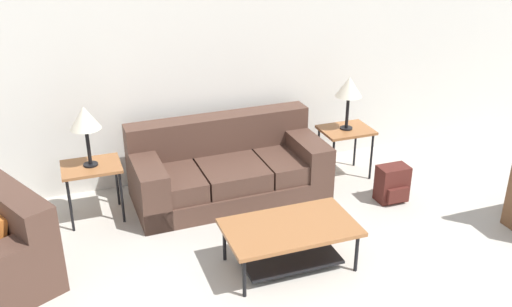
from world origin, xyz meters
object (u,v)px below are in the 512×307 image
(couch, at_px, (228,170))
(coffee_table, at_px, (290,236))
(side_table_right, at_px, (346,134))
(table_lamp_right, at_px, (349,88))
(table_lamp_left, at_px, (85,119))
(backpack, at_px, (392,184))
(side_table_left, at_px, (92,171))

(couch, xyz_separation_m, coffee_table, (0.11, -1.43, 0.01))
(side_table_right, distance_m, table_lamp_right, 0.54)
(couch, relative_size, table_lamp_left, 3.38)
(table_lamp_right, bearing_deg, coffee_table, -132.10)
(coffee_table, height_order, side_table_right, side_table_right)
(coffee_table, xyz_separation_m, side_table_right, (1.29, 1.43, 0.22))
(table_lamp_left, xyz_separation_m, backpack, (3.00, -0.71, -0.87))
(side_table_left, relative_size, table_lamp_right, 0.96)
(couch, height_order, side_table_left, couch)
(couch, xyz_separation_m, table_lamp_left, (-1.40, -0.01, 0.77))
(couch, bearing_deg, backpack, -24.14)
(coffee_table, distance_m, side_table_right, 1.94)
(side_table_left, distance_m, table_lamp_right, 2.85)
(couch, distance_m, side_table_left, 1.42)
(coffee_table, xyz_separation_m, backpack, (1.49, 0.72, -0.11))
(coffee_table, relative_size, side_table_right, 1.95)
(coffee_table, height_order, table_lamp_left, table_lamp_left)
(coffee_table, relative_size, side_table_left, 1.95)
(side_table_right, xyz_separation_m, table_lamp_right, (0.00, 0.00, 0.54))
(couch, distance_m, coffee_table, 1.44)
(backpack, bearing_deg, coffee_table, -154.32)
(table_lamp_left, height_order, backpack, table_lamp_left)
(coffee_table, relative_size, table_lamp_left, 1.88)
(side_table_left, relative_size, side_table_right, 1.00)
(coffee_table, bearing_deg, side_table_right, 47.90)
(coffee_table, distance_m, side_table_left, 2.09)
(couch, xyz_separation_m, table_lamp_right, (1.40, -0.01, 0.77))
(coffee_table, height_order, table_lamp_right, table_lamp_right)
(side_table_right, bearing_deg, coffee_table, -132.10)
(side_table_right, distance_m, table_lamp_left, 2.85)
(side_table_left, height_order, table_lamp_left, table_lamp_left)
(couch, height_order, coffee_table, couch)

